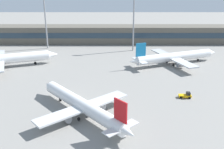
{
  "coord_description": "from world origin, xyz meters",
  "views": [
    {
      "loc": [
        7.87,
        -42.95,
        32.85
      ],
      "look_at": [
        7.52,
        40.0,
        3.0
      ],
      "focal_mm": 42.8,
      "sensor_mm": 36.0,
      "label": 1
    }
  ],
  "objects_px": {
    "baggage_tug_yellow": "(187,95)",
    "floodlight_tower_west": "(135,18)",
    "floodlight_tower_east": "(47,18)",
    "airplane_near": "(82,105)",
    "airplane_far": "(176,57)",
    "airplane_mid": "(2,59)"
  },
  "relations": [
    {
      "from": "floodlight_tower_west",
      "to": "floodlight_tower_east",
      "type": "relative_size",
      "value": 1.03
    },
    {
      "from": "baggage_tug_yellow",
      "to": "floodlight_tower_east",
      "type": "bearing_deg",
      "value": 132.32
    },
    {
      "from": "floodlight_tower_west",
      "to": "airplane_mid",
      "type": "bearing_deg",
      "value": -153.36
    },
    {
      "from": "baggage_tug_yellow",
      "to": "floodlight_tower_east",
      "type": "relative_size",
      "value": 0.14
    },
    {
      "from": "airplane_near",
      "to": "baggage_tug_yellow",
      "type": "xyz_separation_m",
      "value": [
        29.31,
        10.38,
        -2.05
      ]
    },
    {
      "from": "baggage_tug_yellow",
      "to": "floodlight_tower_west",
      "type": "bearing_deg",
      "value": 101.79
    },
    {
      "from": "airplane_far",
      "to": "baggage_tug_yellow",
      "type": "height_order",
      "value": "airplane_far"
    },
    {
      "from": "airplane_mid",
      "to": "airplane_near",
      "type": "bearing_deg",
      "value": -47.45
    },
    {
      "from": "airplane_far",
      "to": "baggage_tug_yellow",
      "type": "distance_m",
      "value": 33.16
    },
    {
      "from": "floodlight_tower_west",
      "to": "floodlight_tower_east",
      "type": "bearing_deg",
      "value": 174.25
    },
    {
      "from": "baggage_tug_yellow",
      "to": "floodlight_tower_east",
      "type": "xyz_separation_m",
      "value": [
        -53.77,
        59.04,
        14.18
      ]
    },
    {
      "from": "airplane_far",
      "to": "baggage_tug_yellow",
      "type": "relative_size",
      "value": 10.51
    },
    {
      "from": "airplane_near",
      "to": "baggage_tug_yellow",
      "type": "height_order",
      "value": "airplane_near"
    },
    {
      "from": "airplane_near",
      "to": "airplane_far",
      "type": "distance_m",
      "value": 54.6
    },
    {
      "from": "floodlight_tower_east",
      "to": "baggage_tug_yellow",
      "type": "bearing_deg",
      "value": -47.68
    },
    {
      "from": "baggage_tug_yellow",
      "to": "floodlight_tower_west",
      "type": "distance_m",
      "value": 57.83
    },
    {
      "from": "baggage_tug_yellow",
      "to": "floodlight_tower_west",
      "type": "relative_size",
      "value": 0.14
    },
    {
      "from": "floodlight_tower_east",
      "to": "floodlight_tower_west",
      "type": "bearing_deg",
      "value": -5.75
    },
    {
      "from": "airplane_far",
      "to": "floodlight_tower_east",
      "type": "relative_size",
      "value": 1.5
    },
    {
      "from": "airplane_near",
      "to": "airplane_mid",
      "type": "relative_size",
      "value": 0.72
    },
    {
      "from": "airplane_far",
      "to": "floodlight_tower_west",
      "type": "height_order",
      "value": "floodlight_tower_west"
    },
    {
      "from": "airplane_near",
      "to": "floodlight_tower_west",
      "type": "xyz_separation_m",
      "value": [
        17.88,
        65.16,
        12.56
      ]
    }
  ]
}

